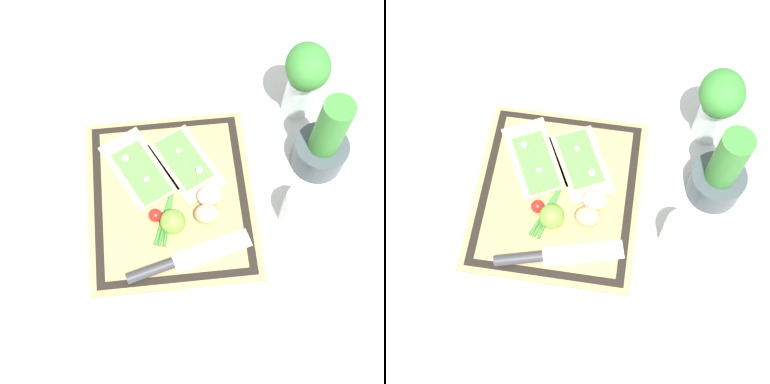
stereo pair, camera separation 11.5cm
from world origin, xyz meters
TOP-DOWN VIEW (x-y plane):
  - ground_plane at (0.00, 0.00)m, footprint 6.00×6.00m
  - cutting_board at (0.00, 0.00)m, footprint 0.40×0.36m
  - pizza_slice_near at (-0.07, -0.06)m, footprint 0.21×0.18m
  - pizza_slice_far at (-0.08, 0.04)m, footprint 0.20×0.17m
  - knife at (0.15, -0.02)m, footprint 0.10×0.27m
  - egg_brown at (0.05, 0.07)m, footprint 0.04×0.05m
  - egg_pink at (0.02, 0.08)m, footprint 0.04×0.05m
  - lime at (0.07, 0.00)m, footprint 0.05×0.05m
  - cherry_tomato_red at (0.04, -0.04)m, footprint 0.03×0.03m
  - scallion_bunch at (-0.02, 0.01)m, footprint 0.26×0.10m
  - herb_pot at (-0.06, 0.34)m, footprint 0.12×0.12m
  - sauce_jar at (0.07, 0.27)m, footprint 0.07×0.07m
  - herb_glass at (-0.21, 0.32)m, footprint 0.11×0.10m

SIDE VIEW (x-z plane):
  - ground_plane at x=0.00m, z-range 0.00..0.00m
  - cutting_board at x=0.00m, z-range 0.00..0.02m
  - scallion_bunch at x=-0.02m, z-range 0.02..0.02m
  - pizza_slice_near at x=-0.07m, z-range 0.01..0.03m
  - pizza_slice_far at x=-0.08m, z-range 0.01..0.03m
  - knife at x=0.15m, z-range 0.01..0.04m
  - cherry_tomato_red at x=0.04m, z-range 0.02..0.05m
  - egg_brown at x=0.05m, z-range 0.02..0.06m
  - egg_pink at x=0.02m, z-range 0.02..0.06m
  - lime at x=0.07m, z-range 0.02..0.07m
  - sauce_jar at x=0.07m, z-range -0.01..0.10m
  - herb_pot at x=-0.06m, z-range -0.03..0.19m
  - herb_glass at x=-0.21m, z-range 0.02..0.22m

